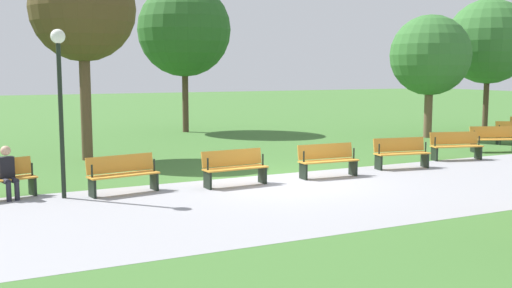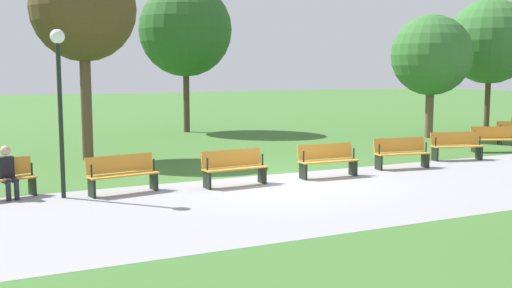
{
  "view_description": "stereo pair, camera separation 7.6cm",
  "coord_description": "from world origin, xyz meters",
  "views": [
    {
      "loc": [
        7.47,
        13.52,
        2.89
      ],
      "look_at": [
        0.0,
        -1.68,
        0.8
      ],
      "focal_mm": 42.44,
      "sensor_mm": 36.0,
      "label": 1
    },
    {
      "loc": [
        7.4,
        13.56,
        2.89
      ],
      "look_at": [
        0.0,
        -1.68,
        0.8
      ],
      "focal_mm": 42.44,
      "sensor_mm": 36.0,
      "label": 2
    }
  ],
  "objects": [
    {
      "name": "person_seated",
      "position": [
        6.58,
        -0.88,
        0.64
      ],
      "size": [
        0.43,
        0.58,
        1.2
      ],
      "rotation": [
        0.0,
        0.0,
        0.26
      ],
      "color": "black",
      "rests_on": "ground"
    },
    {
      "name": "tree_3",
      "position": [
        3.85,
        -6.16,
        4.75
      ],
      "size": [
        3.3,
        3.3,
        6.43
      ],
      "color": "brown",
      "rests_on": "ground"
    },
    {
      "name": "tree_0",
      "position": [
        -1.96,
        -13.12,
        4.68
      ],
      "size": [
        4.26,
        4.26,
        6.82
      ],
      "color": "#4C3828",
      "rests_on": "ground"
    },
    {
      "name": "ground_plane",
      "position": [
        0.0,
        0.0,
        0.0
      ],
      "size": [
        120.0,
        120.0,
        0.0
      ],
      "primitive_type": "plane",
      "color": "#3D6B2D"
    },
    {
      "name": "path_paving",
      "position": [
        0.0,
        1.89,
        0.0
      ],
      "size": [
        44.98,
        5.94,
        0.01
      ],
      "primitive_type": "cube",
      "color": "#939399",
      "rests_on": "ground"
    },
    {
      "name": "lamp_post",
      "position": [
        5.45,
        -0.44,
        2.65
      ],
      "size": [
        0.32,
        0.32,
        3.77
      ],
      "color": "black",
      "rests_on": "ground"
    },
    {
      "name": "bench_2",
      "position": [
        -9.43,
        -1.81,
        0.47
      ],
      "size": [
        1.72,
        1.04,
        0.89
      ],
      "rotation": [
        0.0,
        0.0,
        -0.37
      ],
      "color": "orange",
      "rests_on": "ground"
    },
    {
      "name": "tree_4",
      "position": [
        -10.47,
        -6.34,
        3.48
      ],
      "size": [
        3.38,
        3.38,
        5.19
      ],
      "color": "brown",
      "rests_on": "ground"
    },
    {
      "name": "bench_5",
      "position": [
        -1.38,
        -0.1,
        0.47
      ],
      "size": [
        1.68,
        0.56,
        0.89
      ],
      "rotation": [
        0.0,
        0.0,
        -0.05
      ],
      "color": "orange",
      "rests_on": "ground"
    },
    {
      "name": "tree_2",
      "position": [
        -15.32,
        -7.74,
        4.21
      ],
      "size": [
        4.02,
        4.02,
        6.22
      ],
      "color": "#4C3828",
      "rests_on": "ground"
    },
    {
      "name": "bench_3",
      "position": [
        -6.81,
        -0.96,
        0.47
      ],
      "size": [
        1.72,
        0.89,
        0.89
      ],
      "rotation": [
        0.0,
        0.0,
        -0.26
      ],
      "color": "orange",
      "rests_on": "ground"
    },
    {
      "name": "bench_7",
      "position": [
        4.12,
        -0.39,
        0.47
      ],
      "size": [
        1.71,
        0.73,
        0.89
      ],
      "rotation": [
        0.0,
        0.0,
        0.16
      ],
      "color": "orange",
      "rests_on": "ground"
    },
    {
      "name": "bench_6",
      "position": [
        1.38,
        -0.1,
        0.47
      ],
      "size": [
        1.68,
        0.56,
        0.89
      ],
      "rotation": [
        0.0,
        0.0,
        0.05
      ],
      "color": "orange",
      "rests_on": "ground"
    },
    {
      "name": "bench_4",
      "position": [
        -4.12,
        -0.39,
        0.47
      ],
      "size": [
        1.71,
        0.73,
        0.89
      ],
      "rotation": [
        0.0,
        0.0,
        -0.16
      ],
      "color": "orange",
      "rests_on": "ground"
    }
  ]
}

